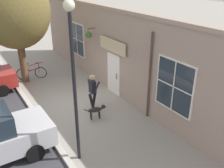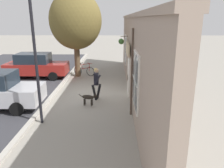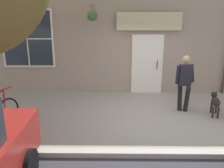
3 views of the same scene
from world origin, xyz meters
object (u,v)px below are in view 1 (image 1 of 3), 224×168
pedestrian_walking (93,89)px  street_tree_by_curb (16,13)px  leaning_bicycle (32,73)px  street_lamp (73,65)px  dog_on_leash (96,110)px

pedestrian_walking → street_tree_by_curb: size_ratio=0.28×
pedestrian_walking → leaning_bicycle: bearing=-75.0°
pedestrian_walking → street_lamp: street_lamp is taller
dog_on_leash → leaning_bicycle: bearing=-79.7°
pedestrian_walking → street_lamp: (2.02, 2.72, 2.34)m
street_tree_by_curb → leaning_bicycle: size_ratio=3.66×
dog_on_leash → pedestrian_walking: bearing=-109.2°
street_tree_by_curb → leaning_bicycle: 3.48m
street_tree_by_curb → pedestrian_walking: bearing=109.4°
street_tree_by_curb → leaning_bicycle: street_tree_by_curb is taller
street_lamp → street_tree_by_curb: bearing=-92.2°
street_tree_by_curb → leaning_bicycle: (-0.37, -0.13, -3.46)m
leaning_bicycle → street_tree_by_curb: bearing=19.9°
leaning_bicycle → street_lamp: street_lamp is taller
street_tree_by_curb → street_lamp: bearing=87.8°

